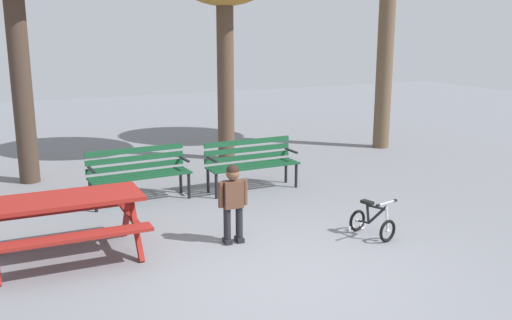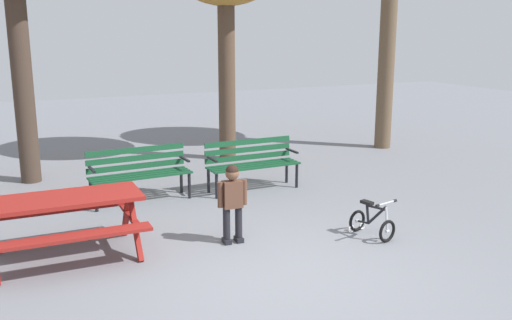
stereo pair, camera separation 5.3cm
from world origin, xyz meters
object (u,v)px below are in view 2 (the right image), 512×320
picnic_table (64,211)px  park_bench_far_left (139,170)px  park_bench_left (251,160)px  child_standing (232,197)px  kids_bicycle (372,222)px

picnic_table → park_bench_far_left: (1.36, 1.95, -0.08)m
park_bench_left → park_bench_far_left: bearing=175.5°
child_standing → kids_bicycle: child_standing is taller
child_standing → park_bench_left: bearing=59.9°
picnic_table → kids_bicycle: bearing=-14.4°
park_bench_left → kids_bicycle: size_ratio=2.63×
park_bench_far_left → park_bench_left: bearing=-4.5°
park_bench_left → picnic_table: bearing=-151.2°
park_bench_left → child_standing: bearing=-120.1°
park_bench_far_left → child_standing: child_standing is taller
park_bench_left → child_standing: (-1.26, -2.18, 0.10)m
park_bench_far_left → park_bench_left: size_ratio=1.01×
park_bench_far_left → park_bench_left: 1.91m
picnic_table → park_bench_far_left: bearing=55.0°
kids_bicycle → picnic_table: bearing=165.6°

